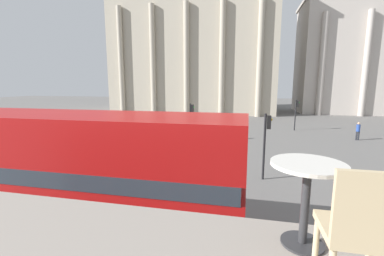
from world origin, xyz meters
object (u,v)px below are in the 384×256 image
Objects in this scene: traffic_light_near at (266,137)px; pedestrian_black at (212,125)px; cafe_dining_table at (307,185)px; traffic_light_far at (296,110)px; double_decker_bus at (71,174)px; cafe_chair_0 at (361,230)px; plaza_building_left at (194,53)px; pedestrian_blue at (358,130)px; traffic_light_mid at (191,117)px; plaza_building_right at (372,57)px.

pedestrian_black is at bearing 111.27° from traffic_light_near.
cafe_dining_table is 0.21× the size of traffic_light_far.
traffic_light_near is at bearing -6.58° from pedestrian_black.
cafe_chair_0 reaches higher than double_decker_bus.
plaza_building_left is 16.59× the size of pedestrian_black.
pedestrian_blue is at bearing -48.36° from plaza_building_left.
double_decker_bus reaches higher than pedestrian_black.
plaza_building_left is at bearing 168.25° from pedestrian_black.
pedestrian_black is (1.85, 18.47, -1.27)m from double_decker_bus.
traffic_light_mid is 12.98m from traffic_light_far.
double_decker_bus is 7.50m from cafe_dining_table.
traffic_light_near is 17.00m from traffic_light_far.
traffic_light_near is 10.24m from traffic_light_mid.
double_decker_bus is 43.18m from plaza_building_left.
pedestrian_blue is 0.92× the size of pedestrian_black.
double_decker_bus is at bearing 142.57° from cafe_dining_table.
plaza_building_left is 26.43m from pedestrian_black.
cafe_chair_0 is 26.25m from pedestrian_blue.
plaza_building_left is 1.21× the size of plaza_building_right.
cafe_chair_0 is 12.30m from traffic_light_near.
traffic_light_far is at bearing -126.93° from pedestrian_blue.
cafe_chair_0 is 0.04× the size of plaza_building_right.
double_decker_bus is 14.51× the size of cafe_dining_table.
cafe_chair_0 is at bearing -74.80° from traffic_light_mid.
plaza_building_right reaches higher than traffic_light_near.
cafe_chair_0 reaches higher than traffic_light_mid.
cafe_chair_0 is 24.05m from pedestrian_black.
traffic_light_far reaches higher than pedestrian_blue.
traffic_light_near is (6.26, 7.13, 0.02)m from double_decker_bus.
traffic_light_far is at bearing 75.46° from traffic_light_near.
cafe_chair_0 is 0.27× the size of traffic_light_mid.
double_decker_bus is at bearing -83.28° from plaza_building_left.
cafe_chair_0 reaches higher than pedestrian_blue.
pedestrian_blue is (-11.31, -26.87, -9.00)m from plaza_building_right.
cafe_dining_table is 0.20× the size of traffic_light_near.
plaza_building_left reaches higher than cafe_dining_table.
cafe_dining_table is at bearing -99.64° from traffic_light_far.
traffic_light_near is (11.21, -34.88, -8.63)m from plaza_building_left.
double_decker_bus is 8.00m from cafe_chair_0.
traffic_light_far is (4.27, 16.46, -0.09)m from traffic_light_near.
plaza_building_left reaches higher than pedestrian_black.
traffic_light_far is (15.48, -18.42, -8.72)m from plaza_building_left.
cafe_dining_table reaches higher than pedestrian_blue.
traffic_light_mid is 1.00× the size of traffic_light_far.
plaza_building_right is 38.17m from pedestrian_black.
cafe_chair_0 reaches higher than pedestrian_black.
pedestrian_blue is at bearing 14.37° from traffic_light_mid.
pedestrian_blue is at bearing -112.82° from plaza_building_right.
cafe_chair_0 is 0.54× the size of pedestrian_blue.
cafe_dining_table is 0.63m from cafe_chair_0.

